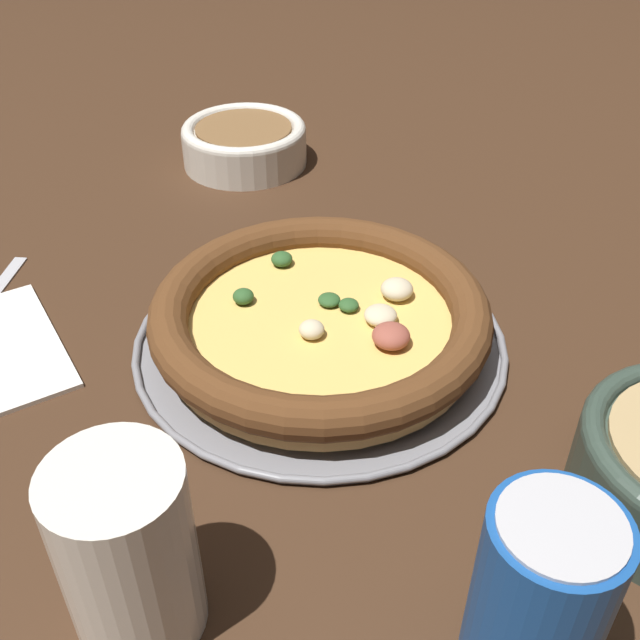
# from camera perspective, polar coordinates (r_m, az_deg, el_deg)

# --- Properties ---
(ground_plane) EXTENTS (3.00, 3.00, 0.00)m
(ground_plane) POSITION_cam_1_polar(r_m,az_deg,el_deg) (0.62, 0.00, -1.91)
(ground_plane) COLOR #3D2616
(pizza_tray) EXTENTS (0.30, 0.30, 0.01)m
(pizza_tray) POSITION_cam_1_polar(r_m,az_deg,el_deg) (0.62, 0.00, -1.61)
(pizza_tray) COLOR gray
(pizza_tray) RESTS_ON ground_plane
(pizza) EXTENTS (0.27, 0.27, 0.04)m
(pizza) POSITION_cam_1_polar(r_m,az_deg,el_deg) (0.60, 0.04, 0.22)
(pizza) COLOR tan
(pizza) RESTS_ON pizza_tray
(bowl_far) EXTENTS (0.14, 0.14, 0.05)m
(bowl_far) POSITION_cam_1_polar(r_m,az_deg,el_deg) (0.90, -5.78, 13.35)
(bowl_far) COLOR silver
(bowl_far) RESTS_ON ground_plane
(drinking_cup) EXTENTS (0.07, 0.07, 0.12)m
(drinking_cup) POSITION_cam_1_polar(r_m,az_deg,el_deg) (0.42, -14.41, -16.81)
(drinking_cup) COLOR silver
(drinking_cup) RESTS_ON ground_plane
(beverage_can) EXTENTS (0.07, 0.07, 0.12)m
(beverage_can) POSITION_cam_1_polar(r_m,az_deg,el_deg) (0.40, 16.25, -20.09)
(beverage_can) COLOR #194C99
(beverage_can) RESTS_ON ground_plane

